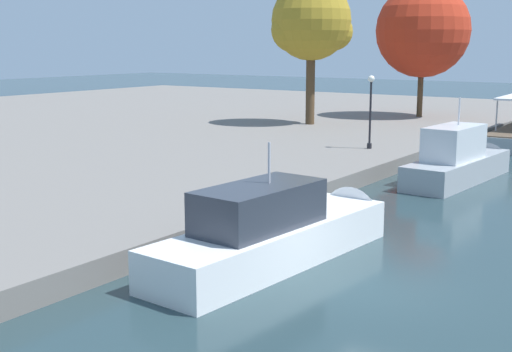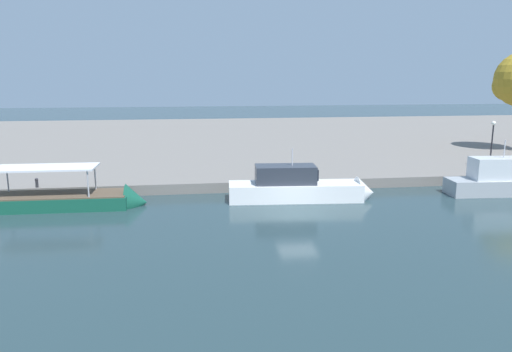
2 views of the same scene
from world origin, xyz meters
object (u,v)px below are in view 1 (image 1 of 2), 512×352
at_px(motor_yacht_2, 283,234).
at_px(motor_yacht_3, 461,163).
at_px(tree_0, 311,23).
at_px(lamp_post, 371,106).
at_px(tree_2, 425,32).

bearing_deg(motor_yacht_2, motor_yacht_3, 2.79).
bearing_deg(tree_0, motor_yacht_3, -126.48).
xyz_separation_m(motor_yacht_2, motor_yacht_3, (15.71, -0.41, 0.05)).
distance_m(lamp_post, tree_2, 19.42).
height_order(lamp_post, tree_2, tree_2).
relative_size(motor_yacht_2, tree_2, 0.99).
xyz_separation_m(tree_0, tree_2, (9.67, -4.91, -0.51)).
xyz_separation_m(motor_yacht_3, tree_2, (20.78, 10.11, 6.74)).
bearing_deg(motor_yacht_2, tree_2, 19.18).
bearing_deg(motor_yacht_2, tree_0, 32.87).
height_order(motor_yacht_2, tree_0, tree_0).
distance_m(motor_yacht_3, lamp_post, 6.86).
relative_size(motor_yacht_3, tree_0, 0.91).
height_order(motor_yacht_2, tree_2, tree_2).
bearing_deg(lamp_post, tree_0, 45.67).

